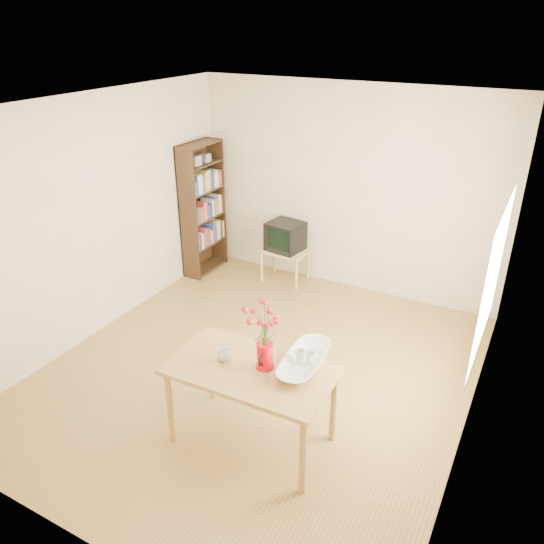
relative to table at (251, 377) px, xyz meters
The scene contains 11 objects.
room 1.15m from the table, 115.30° to the left, with size 4.50×4.50×4.50m.
table is the anchor object (origin of this frame).
tv_stand 3.06m from the table, 111.90° to the left, with size 0.60×0.45×0.46m.
bookshelf 3.47m from the table, 131.21° to the left, with size 0.28×0.70×1.80m.
pitcher 0.22m from the table, 35.44° to the left, with size 0.15×0.22×0.23m.
flowers 0.49m from the table, 34.92° to the left, with size 0.26×0.26×0.36m, color #F13843, non-canonical shape.
mug 0.28m from the table, behind, with size 0.12×0.12×0.09m, color white.
bowl 0.52m from the table, 35.02° to the left, with size 0.45×0.45×0.43m, color white.
teacup_a 0.47m from the table, 38.37° to the left, with size 0.08×0.08×0.07m, color white.
teacup_b 0.54m from the table, 33.88° to the left, with size 0.07×0.07×0.07m, color white.
television 3.06m from the table, 111.82° to the left, with size 0.48×0.46×0.38m.
Camera 1 is at (2.22, -3.82, 3.28)m, focal length 35.00 mm.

